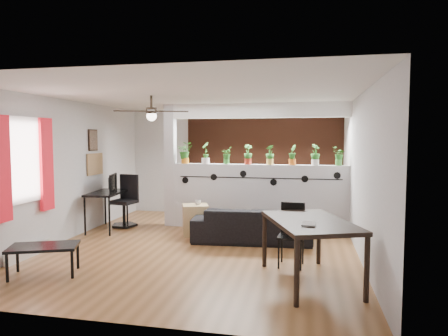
# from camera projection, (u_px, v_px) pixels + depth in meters

# --- Properties ---
(room_shell) EXTENTS (6.30, 7.10, 2.90)m
(room_shell) POSITION_uv_depth(u_px,v_px,m) (202.00, 172.00, 6.89)
(room_shell) COLOR brown
(room_shell) RESTS_ON ground
(partition_wall) EXTENTS (3.60, 0.18, 1.35)m
(partition_wall) POSITION_uv_depth(u_px,v_px,m) (259.00, 197.00, 8.24)
(partition_wall) COLOR #BCBCC1
(partition_wall) RESTS_ON ground
(ceiling_header) EXTENTS (3.60, 0.18, 0.30)m
(ceiling_header) POSITION_uv_depth(u_px,v_px,m) (259.00, 111.00, 8.10)
(ceiling_header) COLOR white
(ceiling_header) RESTS_ON room_shell
(pier_column) EXTENTS (0.22, 0.20, 2.60)m
(pier_column) POSITION_uv_depth(u_px,v_px,m) (170.00, 166.00, 8.58)
(pier_column) COLOR #BCBCC1
(pier_column) RESTS_ON ground
(brick_panel) EXTENTS (3.90, 0.05, 2.60)m
(brick_panel) POSITION_uv_depth(u_px,v_px,m) (266.00, 163.00, 9.63)
(brick_panel) COLOR #A65030
(brick_panel) RESTS_ON ground
(vine_decal) EXTENTS (3.31, 0.01, 0.30)m
(vine_decal) POSITION_uv_depth(u_px,v_px,m) (258.00, 178.00, 8.11)
(vine_decal) COLOR black
(vine_decal) RESTS_ON partition_wall
(window_assembly) EXTENTS (0.09, 1.30, 1.55)m
(window_assembly) POSITION_uv_depth(u_px,v_px,m) (24.00, 163.00, 6.22)
(window_assembly) COLOR white
(window_assembly) RESTS_ON room_shell
(baseboard_heater) EXTENTS (0.08, 1.00, 0.18)m
(baseboard_heater) POSITION_uv_depth(u_px,v_px,m) (29.00, 252.00, 6.32)
(baseboard_heater) COLOR silver
(baseboard_heater) RESTS_ON ground
(corkboard) EXTENTS (0.03, 0.60, 0.45)m
(corkboard) POSITION_uv_depth(u_px,v_px,m) (95.00, 164.00, 8.33)
(corkboard) COLOR #946F47
(corkboard) RESTS_ON room_shell
(framed_art) EXTENTS (0.03, 0.34, 0.44)m
(framed_art) POSITION_uv_depth(u_px,v_px,m) (93.00, 140.00, 8.25)
(framed_art) COLOR #8C7259
(framed_art) RESTS_ON room_shell
(ceiling_fan) EXTENTS (1.19, 1.19, 0.43)m
(ceiling_fan) POSITION_uv_depth(u_px,v_px,m) (151.00, 113.00, 6.68)
(ceiling_fan) COLOR black
(ceiling_fan) RESTS_ON room_shell
(potted_plant_0) EXTENTS (0.27, 0.24, 0.45)m
(potted_plant_0) POSITION_uv_depth(u_px,v_px,m) (185.00, 152.00, 8.49)
(potted_plant_0) COLOR orange
(potted_plant_0) RESTS_ON partition_wall
(potted_plant_1) EXTENTS (0.29, 0.30, 0.46)m
(potted_plant_1) POSITION_uv_depth(u_px,v_px,m) (206.00, 152.00, 8.40)
(potted_plant_1) COLOR white
(potted_plant_1) RESTS_ON partition_wall
(potted_plant_2) EXTENTS (0.14, 0.18, 0.36)m
(potted_plant_2) POSITION_uv_depth(u_px,v_px,m) (227.00, 155.00, 8.31)
(potted_plant_2) COLOR #348A32
(potted_plant_2) RESTS_ON partition_wall
(potted_plant_3) EXTENTS (0.26, 0.25, 0.41)m
(potted_plant_3) POSITION_uv_depth(u_px,v_px,m) (248.00, 154.00, 8.22)
(potted_plant_3) COLOR #AE2F1B
(potted_plant_3) RESTS_ON partition_wall
(potted_plant_4) EXTENTS (0.25, 0.26, 0.40)m
(potted_plant_4) POSITION_uv_depth(u_px,v_px,m) (270.00, 154.00, 8.12)
(potted_plant_4) COLOR #E4B850
(potted_plant_4) RESTS_ON partition_wall
(potted_plant_5) EXTENTS (0.19, 0.22, 0.41)m
(potted_plant_5) POSITION_uv_depth(u_px,v_px,m) (292.00, 154.00, 8.03)
(potted_plant_5) COLOR orange
(potted_plant_5) RESTS_ON partition_wall
(potted_plant_6) EXTENTS (0.27, 0.27, 0.42)m
(potted_plant_6) POSITION_uv_depth(u_px,v_px,m) (315.00, 154.00, 7.94)
(potted_plant_6) COLOR white
(potted_plant_6) RESTS_ON partition_wall
(potted_plant_7) EXTENTS (0.23, 0.23, 0.37)m
(potted_plant_7) POSITION_uv_depth(u_px,v_px,m) (339.00, 155.00, 7.85)
(potted_plant_7) COLOR #3A8530
(potted_plant_7) RESTS_ON partition_wall
(sofa) EXTENTS (2.11, 0.97, 0.60)m
(sofa) POSITION_uv_depth(u_px,v_px,m) (252.00, 225.00, 7.30)
(sofa) COLOR black
(sofa) RESTS_ON ground
(cube_shelf) EXTENTS (0.60, 0.57, 0.59)m
(cube_shelf) POSITION_uv_depth(u_px,v_px,m) (195.00, 220.00, 7.80)
(cube_shelf) COLOR tan
(cube_shelf) RESTS_ON ground
(cup) EXTENTS (0.14, 0.14, 0.09)m
(cup) POSITION_uv_depth(u_px,v_px,m) (198.00, 202.00, 7.76)
(cup) COLOR gray
(cup) RESTS_ON cube_shelf
(computer_desk) EXTENTS (0.69, 1.15, 0.79)m
(computer_desk) POSITION_uv_depth(u_px,v_px,m) (107.00, 195.00, 8.19)
(computer_desk) COLOR black
(computer_desk) RESTS_ON ground
(monitor) EXTENTS (0.35, 0.15, 0.19)m
(monitor) POSITION_uv_depth(u_px,v_px,m) (110.00, 186.00, 8.32)
(monitor) COLOR black
(monitor) RESTS_ON computer_desk
(office_chair) EXTENTS (0.57, 0.57, 1.09)m
(office_chair) POSITION_uv_depth(u_px,v_px,m) (126.00, 204.00, 8.51)
(office_chair) COLOR black
(office_chair) RESTS_ON ground
(dining_table) EXTENTS (1.39, 1.74, 0.83)m
(dining_table) POSITION_uv_depth(u_px,v_px,m) (310.00, 227.00, 5.19)
(dining_table) COLOR black
(dining_table) RESTS_ON ground
(book) EXTENTS (0.19, 0.24, 0.02)m
(book) POSITION_uv_depth(u_px,v_px,m) (302.00, 224.00, 4.91)
(book) COLOR gray
(book) RESTS_ON dining_table
(folding_chair) EXTENTS (0.41, 0.41, 0.93)m
(folding_chair) POSITION_uv_depth(u_px,v_px,m) (292.00, 228.00, 5.94)
(folding_chair) COLOR black
(folding_chair) RESTS_ON ground
(coffee_table) EXTENTS (1.01, 0.80, 0.42)m
(coffee_table) POSITION_uv_depth(u_px,v_px,m) (44.00, 249.00, 5.49)
(coffee_table) COLOR black
(coffee_table) RESTS_ON ground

